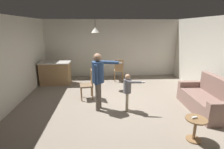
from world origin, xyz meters
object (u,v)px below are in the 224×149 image
at_px(kitchen_counter, 56,73).
at_px(person_adult, 98,76).
at_px(person_child, 128,88).
at_px(couch_floral, 207,100).
at_px(spare_remote_on_table, 194,118).
at_px(side_table_by_couch, 195,127).
at_px(dining_chair_by_counter, 119,69).
at_px(potted_plant_corner, 95,73).
at_px(dining_chair_near_wall, 88,83).

bearing_deg(kitchen_counter, person_adult, -52.73).
distance_m(person_adult, person_child, 0.90).
relative_size(couch_floral, spare_remote_on_table, 13.94).
height_order(person_child, spare_remote_on_table, person_child).
height_order(side_table_by_couch, dining_chair_by_counter, dining_chair_by_counter).
xyz_separation_m(dining_chair_by_counter, potted_plant_corner, (-1.05, 0.12, -0.18)).
xyz_separation_m(couch_floral, person_child, (-2.29, 0.12, 0.36)).
distance_m(dining_chair_by_counter, potted_plant_corner, 1.07).
relative_size(person_adult, spare_remote_on_table, 12.84).
xyz_separation_m(couch_floral, dining_chair_near_wall, (-3.47, 1.08, 0.21)).
bearing_deg(potted_plant_corner, person_child, -70.76).
bearing_deg(dining_chair_by_counter, dining_chair_near_wall, -120.88).
xyz_separation_m(dining_chair_by_counter, dining_chair_near_wall, (-1.21, -1.85, 0.00)).
distance_m(dining_chair_by_counter, spare_remote_on_table, 4.38).
bearing_deg(spare_remote_on_table, person_adult, 142.46).
bearing_deg(person_adult, side_table_by_couch, 67.85).
bearing_deg(side_table_by_couch, couch_floral, 50.90).
bearing_deg(spare_remote_on_table, dining_chair_near_wall, 135.15).
relative_size(kitchen_counter, person_adult, 0.75).
bearing_deg(couch_floral, kitchen_counter, 62.21).
relative_size(person_adult, potted_plant_corner, 2.52).
xyz_separation_m(kitchen_counter, dining_chair_by_counter, (2.71, 0.22, 0.07)).
xyz_separation_m(kitchen_counter, person_adult, (1.86, -2.44, 0.56)).
bearing_deg(person_child, side_table_by_couch, 49.00).
bearing_deg(kitchen_counter, dining_chair_near_wall, -47.36).
bearing_deg(dining_chair_near_wall, side_table_by_couch, -144.34).
bearing_deg(couch_floral, dining_chair_by_counter, 38.47).
bearing_deg(person_child, couch_floral, 94.87).
bearing_deg(couch_floral, spare_remote_on_table, 140.34).
bearing_deg(person_child, dining_chair_near_wall, -121.17).
height_order(person_child, dining_chair_by_counter, person_child).
bearing_deg(kitchen_counter, potted_plant_corner, 11.47).
relative_size(side_table_by_couch, person_adult, 0.31).
bearing_deg(dining_chair_by_counter, person_child, -88.44).
distance_m(couch_floral, spare_remote_on_table, 1.70).
distance_m(kitchen_counter, person_adult, 3.12).
bearing_deg(spare_remote_on_table, kitchen_counter, 134.15).
height_order(kitchen_counter, dining_chair_by_counter, dining_chair_by_counter).
xyz_separation_m(person_adult, potted_plant_corner, (-0.20, 2.78, -0.67)).
xyz_separation_m(couch_floral, potted_plant_corner, (-3.31, 3.05, 0.03)).
bearing_deg(dining_chair_by_counter, kitchen_counter, -173.17).
height_order(person_adult, spare_remote_on_table, person_adult).
bearing_deg(dining_chair_by_counter, person_adult, -105.51).
bearing_deg(kitchen_counter, side_table_by_couch, -45.66).
relative_size(person_child, dining_chair_by_counter, 1.11).
bearing_deg(potted_plant_corner, side_table_by_couch, -62.54).
height_order(side_table_by_couch, spare_remote_on_table, spare_remote_on_table).
distance_m(kitchen_counter, person_child, 3.73).
distance_m(person_child, spare_remote_on_table, 1.85).
relative_size(potted_plant_corner, spare_remote_on_table, 5.09).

